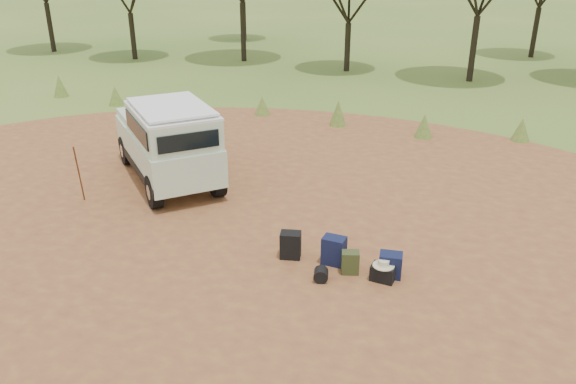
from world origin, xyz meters
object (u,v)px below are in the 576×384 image
(walking_staff, at_px, (79,174))
(hard_case, at_px, (383,273))
(backpack_navy, at_px, (334,251))
(duffel_navy, at_px, (390,265))
(backpack_black, at_px, (291,245))
(backpack_olive, at_px, (350,263))
(safari_vehicle, at_px, (168,143))

(walking_staff, bearing_deg, hard_case, -37.45)
(backpack_navy, xyz_separation_m, duffel_navy, (1.13, -0.09, -0.05))
(backpack_black, distance_m, backpack_navy, 0.88)
(backpack_navy, relative_size, backpack_olive, 1.26)
(hard_case, bearing_deg, walking_staff, 177.96)
(backpack_black, bearing_deg, backpack_olive, -20.90)
(walking_staff, bearing_deg, backpack_olive, -37.80)
(hard_case, bearing_deg, backpack_black, 178.98)
(backpack_black, height_order, backpack_olive, backpack_black)
(backpack_olive, bearing_deg, walking_staff, 154.74)
(walking_staff, relative_size, backpack_olive, 3.36)
(backpack_navy, xyz_separation_m, backpack_olive, (0.39, -0.24, -0.06))
(walking_staff, xyz_separation_m, backpack_black, (5.65, -0.81, -0.48))
(hard_case, bearing_deg, backpack_olive, -178.28)
(backpack_navy, bearing_deg, hard_case, -11.24)
(walking_staff, height_order, duffel_navy, walking_staff)
(safari_vehicle, relative_size, walking_staff, 2.90)
(safari_vehicle, bearing_deg, duffel_navy, 20.71)
(duffel_navy, bearing_deg, backpack_navy, 168.34)
(backpack_olive, distance_m, duffel_navy, 0.76)
(duffel_navy, bearing_deg, walking_staff, 166.76)
(backpack_navy, bearing_deg, backpack_olive, -27.38)
(backpack_olive, height_order, hard_case, backpack_olive)
(backpack_navy, relative_size, duffel_navy, 1.20)
(backpack_black, bearing_deg, safari_vehicle, 134.66)
(walking_staff, bearing_deg, backpack_navy, -36.24)
(safari_vehicle, distance_m, backpack_navy, 5.97)
(hard_case, bearing_deg, backpack_navy, 170.45)
(walking_staff, xyz_separation_m, hard_case, (7.56, -1.04, -0.60))
(safari_vehicle, bearing_deg, hard_case, 18.96)
(backpack_olive, distance_m, hard_case, 0.65)
(walking_staff, xyz_separation_m, backpack_navy, (6.54, -0.76, -0.46))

